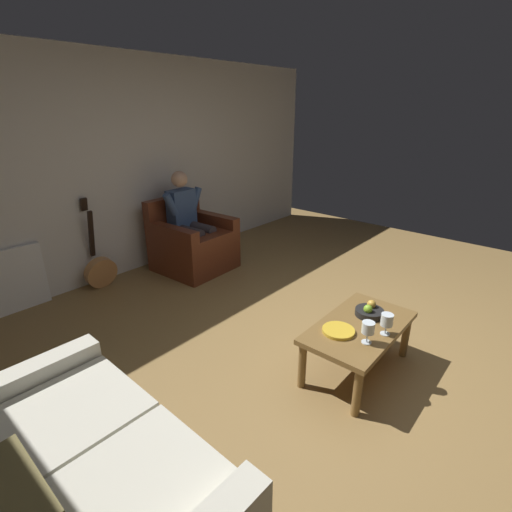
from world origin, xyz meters
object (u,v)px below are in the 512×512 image
at_px(wine_glass_far, 387,321).
at_px(coffee_table, 359,332).
at_px(guitar, 100,269).
at_px(fruit_bowl, 369,311).
at_px(armchair, 192,244).
at_px(wine_glass_near, 368,329).
at_px(couch, 67,505).
at_px(person_seated, 189,218).
at_px(decorative_dish, 338,331).

bearing_deg(wine_glass_far, coffee_table, -87.92).
bearing_deg(guitar, coffee_table, 100.57).
xyz_separation_m(coffee_table, fruit_bowl, (-0.18, -0.01, 0.10)).
xyz_separation_m(armchair, coffee_table, (0.51, 2.56, 0.03)).
relative_size(wine_glass_near, fruit_bowl, 0.73).
bearing_deg(wine_glass_far, wine_glass_near, -16.21).
bearing_deg(couch, coffee_table, 81.36).
bearing_deg(person_seated, wine_glass_far, 76.81).
bearing_deg(guitar, armchair, 160.74).
bearing_deg(wine_glass_far, decorative_dish, -53.44).
distance_m(couch, fruit_bowl, 2.28).
xyz_separation_m(couch, wine_glass_far, (-2.07, 0.55, 0.20)).
xyz_separation_m(person_seated, wine_glass_far, (0.50, 2.77, -0.13)).
bearing_deg(decorative_dish, guitar, -82.93).
relative_size(coffee_table, decorative_dish, 4.11).
height_order(coffee_table, fruit_bowl, fruit_bowl).
distance_m(person_seated, coffee_table, 2.64).
xyz_separation_m(armchair, wine_glass_near, (0.69, 2.69, 0.20)).
xyz_separation_m(wine_glass_near, wine_glass_far, (-0.19, 0.05, -0.00)).
distance_m(guitar, decorative_dish, 2.88).
distance_m(guitar, fruit_bowl, 3.01).
distance_m(armchair, fruit_bowl, 2.57).
bearing_deg(armchair, fruit_bowl, 79.78).
xyz_separation_m(coffee_table, wine_glass_far, (-0.01, 0.19, 0.17)).
relative_size(person_seated, wine_glass_far, 7.49).
bearing_deg(wine_glass_near, coffee_table, -142.37).
distance_m(armchair, couch, 3.39).
distance_m(person_seated, wine_glass_near, 2.80).
bearing_deg(couch, guitar, 150.60).
relative_size(couch, guitar, 1.48).
xyz_separation_m(couch, coffee_table, (-2.06, 0.36, 0.03)).
bearing_deg(coffee_table, fruit_bowl, -176.07).
xyz_separation_m(armchair, fruit_bowl, (0.33, 2.54, 0.13)).
bearing_deg(armchair, wine_glass_far, 76.73).
bearing_deg(coffee_table, couch, -9.82).
distance_m(person_seated, fruit_bowl, 2.59).
height_order(armchair, fruit_bowl, armchair).
bearing_deg(couch, person_seated, 131.91).
distance_m(guitar, wine_glass_far, 3.18).
bearing_deg(couch, decorative_dish, 82.61).
height_order(person_seated, guitar, person_seated).
relative_size(guitar, decorative_dish, 4.36).
bearing_deg(fruit_bowl, armchair, -97.35).
bearing_deg(decorative_dish, person_seated, -105.72).
distance_m(armchair, decorative_dish, 2.58).
height_order(guitar, wine_glass_near, guitar).
bearing_deg(wine_glass_far, armchair, -100.40).
bearing_deg(wine_glass_near, guitar, -83.21).
relative_size(couch, wine_glass_far, 9.31).
bearing_deg(guitar, fruit_bowl, 104.06).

